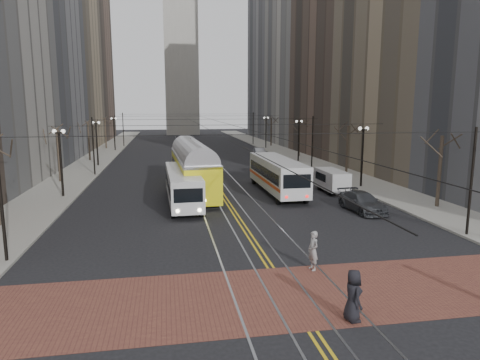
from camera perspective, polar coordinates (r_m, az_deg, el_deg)
name	(u,v)px	position (r m, az deg, el deg)	size (l,w,h in m)	color
ground	(266,261)	(22.14, 3.53, -10.76)	(260.00, 260.00, 0.00)	black
sidewalk_left	(96,160)	(66.38, -18.63, 2.61)	(5.00, 140.00, 0.15)	gray
sidewalk_right	(293,156)	(68.55, 7.03, 3.25)	(5.00, 140.00, 0.15)	gray
crosswalk_band	(289,295)	(18.57, 6.49, -14.96)	(25.00, 6.00, 0.01)	brown
streetcar_rails	(198,158)	(65.79, -5.59, 2.95)	(4.80, 130.00, 0.02)	gray
centre_lines	(198,158)	(65.79, -5.59, 2.95)	(0.42, 130.00, 0.01)	gold
building_left_mid	(11,39)	(69.91, -28.18, 16.25)	(16.00, 20.00, 34.00)	slate
building_left_midfar	(34,4)	(90.92, -25.81, 20.41)	(20.00, 20.00, 52.00)	gray
building_left_far	(71,52)	(108.83, -21.59, 15.56)	(16.00, 20.00, 40.00)	brown
building_right_mid	(357,48)	(73.38, 15.30, 16.67)	(16.00, 20.00, 34.00)	brown
building_right_midfar	(325,15)	(93.83, 11.23, 20.80)	(20.00, 20.00, 52.00)	#9A9790
building_right_far	(287,57)	(111.09, 6.27, 16.03)	(16.00, 20.00, 40.00)	slate
clock_tower	(180,0)	(125.46, -8.05, 22.66)	(12.00, 12.00, 66.00)	#B2AFA5
lamp_posts	(209,150)	(49.39, -4.20, 3.98)	(27.60, 57.20, 5.60)	black
street_trees	(204,145)	(55.84, -4.87, 4.64)	(31.68, 53.28, 5.60)	#382D23
trolley_wires	(204,138)	(55.35, -4.85, 5.60)	(25.96, 120.00, 6.60)	black
transit_bus	(183,187)	(34.48, -7.64, -0.97)	(2.30, 11.06, 2.77)	silver
streetcar	(193,172)	(39.20, -6.31, 1.01)	(2.88, 15.50, 3.65)	yellow
rear_bus	(277,176)	(38.88, 4.94, 0.55)	(2.59, 11.89, 3.10)	silver
cargo_van	(332,181)	(39.91, 12.14, -0.17)	(1.77, 4.61, 2.04)	#BCBCBC
sedan_grey	(260,167)	(50.05, 2.70, 1.74)	(1.84, 4.57, 1.56)	#3D3F44
sedan_silver	(260,153)	(66.47, 2.63, 3.68)	(1.53, 4.38, 1.44)	#A4A6AB
sedan_parked	(362,202)	(33.27, 15.98, -2.83)	(2.00, 4.93, 1.43)	#3D3F44
pedestrian_a	(353,295)	(16.59, 14.84, -14.66)	(0.95, 0.62, 1.94)	black
pedestrian_b	(313,251)	(20.98, 9.72, -9.25)	(0.70, 0.46, 1.91)	gray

